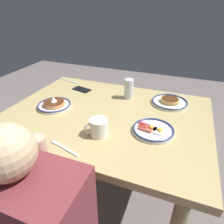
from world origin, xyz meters
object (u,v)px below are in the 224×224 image
Objects in this scene: drinking_glass at (129,90)px; plate_center_pancakes at (54,104)px; plate_far_companion at (153,130)px; coffee_mug at (98,127)px; fork_far at (70,81)px; cell_phone at (82,89)px; fork_near at (64,148)px; plate_near_main at (170,102)px.

plate_center_pancakes is at bearing 36.13° from drinking_glass.
plate_center_pancakes is 0.98× the size of plate_far_companion.
fork_far is at bearing -48.35° from coffee_mug.
plate_center_pancakes is 0.32m from cell_phone.
fork_near is at bearing 130.98° from plate_center_pancakes.
plate_far_companion is 0.30m from coffee_mug.
cell_phone is 0.79× the size of fork_far.
drinking_glass is at bearing 166.78° from fork_far.
fork_near is 0.91m from fork_far.
drinking_glass is (0.25, -0.36, 0.05)m from plate_far_companion.
plate_far_companion reaches higher than fork_near.
plate_near_main is 1.08× the size of plate_far_companion.
fork_near is at bearing 119.55° from fork_far.
fork_far is (0.19, -0.13, -0.00)m from cell_phone.
plate_far_companion is 1.22× the size of fork_near.
plate_center_pancakes reaches higher than fork_far.
plate_center_pancakes is 0.45m from coffee_mug.
coffee_mug is (0.31, 0.51, 0.03)m from plate_near_main.
plate_near_main is 1.35× the size of fork_far.
plate_center_pancakes reaches higher than plate_far_companion.
drinking_glass is (-0.02, -0.49, 0.02)m from coffee_mug.
plate_far_companion is at bearing -153.93° from coffee_mug.
plate_far_companion is at bearing 149.03° from fork_far.
coffee_mug is 0.63m from cell_phone.
fork_near and fork_far have the same top height.
plate_far_companion is 0.44m from drinking_glass.
fork_far is (0.83, -0.50, -0.01)m from plate_far_companion.
drinking_glass reaches higher than coffee_mug.
drinking_glass is (-0.43, -0.31, 0.05)m from plate_center_pancakes.
plate_far_companion reaches higher than fork_far.
cell_phone is (0.38, -0.50, -0.04)m from coffee_mug.
fork_far is (0.56, -0.63, -0.05)m from coffee_mug.
plate_center_pancakes reaches higher than fork_near.
plate_center_pancakes is at bearing 97.35° from cell_phone.
plate_center_pancakes is 1.55× the size of cell_phone.
plate_far_companion is 0.97m from fork_far.
drinking_glass is at bearing -167.32° from cell_phone.
drinking_glass is (0.29, 0.01, 0.05)m from plate_near_main.
coffee_mug is (0.27, 0.13, 0.04)m from plate_far_companion.
plate_far_companion reaches higher than cell_phone.
drinking_glass is at bearing -55.18° from plate_far_companion.
fork_far is (0.15, -0.45, -0.02)m from plate_center_pancakes.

